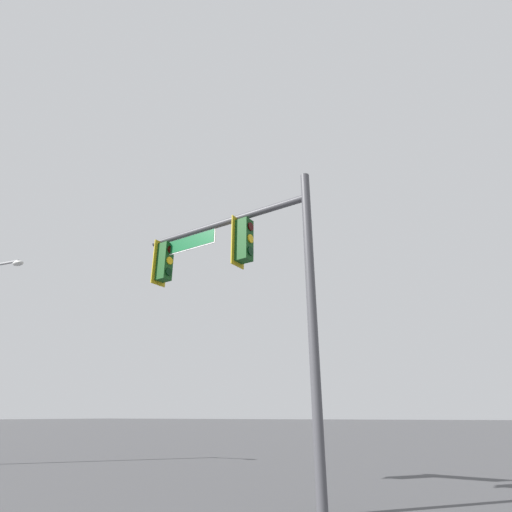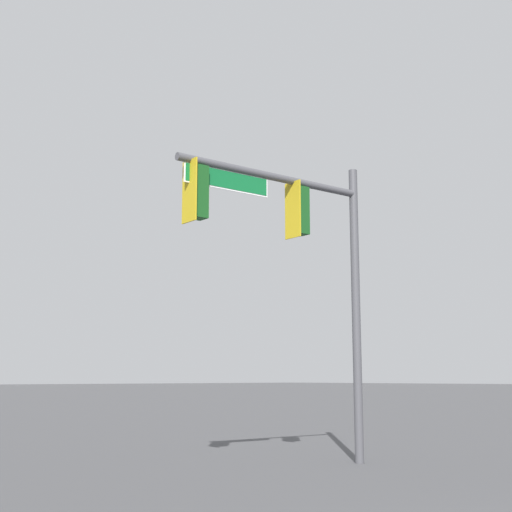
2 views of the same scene
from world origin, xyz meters
name	(u,v)px [view 1 (image 1 of 2)]	position (x,y,z in m)	size (l,w,h in m)	color
signal_pole_near	(238,266)	(-3.28, -8.49, 5.02)	(5.07, 0.84, 6.95)	#47474C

